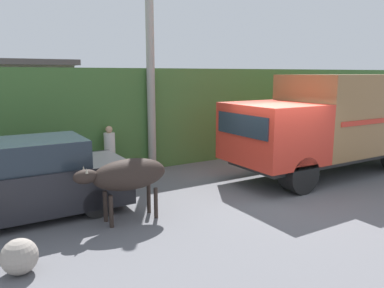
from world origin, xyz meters
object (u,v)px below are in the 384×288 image
(cargo_truck, at_px, (339,119))
(parked_suv, at_px, (20,181))
(pedestrian_on_hill, at_px, (110,149))
(roadside_rock, at_px, (19,257))
(brown_cow, at_px, (128,175))
(utility_pole, at_px, (150,65))

(cargo_truck, xyz_separation_m, parked_suv, (-9.29, 0.96, -0.88))
(pedestrian_on_hill, relative_size, roadside_rock, 2.76)
(brown_cow, distance_m, roadside_rock, 2.71)
(pedestrian_on_hill, xyz_separation_m, roadside_rock, (-3.14, -4.73, -0.59))
(cargo_truck, relative_size, roadside_rock, 12.72)
(utility_pole, relative_size, roadside_rock, 11.44)
(pedestrian_on_hill, xyz_separation_m, utility_pole, (1.48, 0.13, 2.54))
(parked_suv, xyz_separation_m, roadside_rock, (-0.35, -2.54, -0.55))
(pedestrian_on_hill, bearing_deg, parked_suv, 49.83)
(cargo_truck, height_order, roadside_rock, cargo_truck)
(brown_cow, xyz_separation_m, roadside_rock, (-2.33, -1.19, -0.72))
(cargo_truck, bearing_deg, brown_cow, -179.50)
(brown_cow, bearing_deg, roadside_rock, -153.82)
(utility_pole, bearing_deg, parked_suv, -151.50)
(parked_suv, relative_size, pedestrian_on_hill, 2.94)
(pedestrian_on_hill, bearing_deg, roadside_rock, 68.09)
(brown_cow, distance_m, parked_suv, 2.39)
(cargo_truck, xyz_separation_m, utility_pole, (-5.03, 3.28, 1.70))
(brown_cow, height_order, utility_pole, utility_pole)
(utility_pole, xyz_separation_m, roadside_rock, (-4.62, -4.86, -3.12))
(cargo_truck, relative_size, parked_suv, 1.56)
(cargo_truck, distance_m, parked_suv, 9.38)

